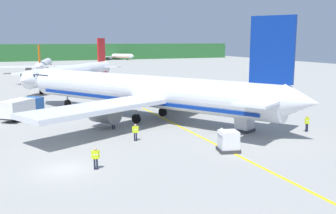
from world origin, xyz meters
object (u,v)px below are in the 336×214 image
object	(u,v)px
service_truck_fuel	(22,108)
crew_loader_right	(307,122)
crew_loader_left	(96,157)
airliner_distant	(114,56)
cargo_container_mid	(244,123)
crew_supervisor	(113,121)
airliner_mid_apron	(74,73)
crew_marshaller	(135,131)
airliner_foreground	(144,92)
airliner_far_taxiway	(44,65)
cargo_container_near	(228,141)

from	to	relation	value
service_truck_fuel	crew_loader_right	size ratio (longest dim) A/B	3.44
crew_loader_left	airliner_distant	bearing A→B (deg)	74.98
cargo_container_mid	crew_supervisor	bearing A→B (deg)	153.75
airliner_mid_apron	crew_loader_right	distance (m)	52.75
service_truck_fuel	crew_marshaller	size ratio (longest dim) A/B	3.63
airliner_foreground	cargo_container_mid	world-z (taller)	airliner_foreground
crew_loader_right	airliner_distant	bearing A→B (deg)	82.85
airliner_far_taxiway	crew_supervisor	distance (m)	78.84
crew_marshaller	crew_supervisor	world-z (taller)	crew_marshaller
cargo_container_near	crew_marshaller	size ratio (longest dim) A/B	1.28
cargo_container_near	airliner_mid_apron	bearing A→B (deg)	95.08
airliner_foreground	crew_loader_right	world-z (taller)	airliner_foreground
airliner_far_taxiway	cargo_container_near	world-z (taller)	airliner_far_taxiway
airliner_mid_apron	crew_loader_right	size ratio (longest dim) A/B	16.83
cargo_container_near	crew_supervisor	world-z (taller)	cargo_container_near
airliner_mid_apron	crew_marshaller	world-z (taller)	airliner_mid_apron
airliner_mid_apron	crew_marshaller	size ratio (longest dim) A/B	17.77
airliner_mid_apron	airliner_far_taxiway	world-z (taller)	airliner_mid_apron
airliner_mid_apron	airliner_foreground	bearing A→B (deg)	-86.00
cargo_container_mid	crew_loader_right	world-z (taller)	cargo_container_mid
airliner_mid_apron	cargo_container_mid	bearing A→B (deg)	-77.84
crew_loader_right	crew_supervisor	distance (m)	20.68
airliner_foreground	cargo_container_mid	xyz separation A→B (m)	(7.63, -10.40, -2.51)
airliner_far_taxiway	crew_loader_left	distance (m)	91.32
cargo_container_near	crew_loader_left	world-z (taller)	cargo_container_near
service_truck_fuel	crew_supervisor	world-z (taller)	service_truck_fuel
airliner_distant	crew_marshaller	xyz separation A→B (m)	(-37.49, -152.63, -0.90)
airliner_far_taxiway	cargo_container_mid	bearing A→B (deg)	-81.28
cargo_container_near	crew_supervisor	bearing A→B (deg)	120.53
service_truck_fuel	cargo_container_near	distance (m)	27.03
cargo_container_near	crew_loader_right	distance (m)	11.99
airliner_mid_apron	cargo_container_near	world-z (taller)	airliner_mid_apron
airliner_mid_apron	crew_loader_left	xyz separation A→B (m)	(-6.93, -53.64, -1.85)
service_truck_fuel	crew_loader_right	world-z (taller)	service_truck_fuel
airliner_foreground	airliner_far_taxiway	distance (m)	74.85
cargo_container_mid	crew_supervisor	distance (m)	14.05
cargo_container_near	crew_loader_left	bearing A→B (deg)	-178.34
cargo_container_near	service_truck_fuel	bearing A→B (deg)	126.47
airliner_far_taxiway	crew_supervisor	xyz separation A→B (m)	(0.45, -78.83, -1.42)
service_truck_fuel	crew_loader_left	size ratio (longest dim) A/B	3.54
airliner_mid_apron	crew_loader_left	world-z (taller)	airliner_mid_apron
cargo_container_near	crew_loader_left	size ratio (longest dim) A/B	1.24
cargo_container_near	crew_loader_right	xyz separation A→B (m)	(11.56, 3.17, 0.11)
airliner_foreground	crew_loader_left	bearing A→B (deg)	-119.87
crew_loader_left	crew_supervisor	distance (m)	13.20
airliner_distant	crew_loader_right	size ratio (longest dim) A/B	10.53
airliner_foreground	crew_loader_right	size ratio (longest dim) A/B	21.15
airliner_far_taxiway	airliner_distant	size ratio (longest dim) A/B	1.58
cargo_container_near	airliner_far_taxiway	bearing A→B (deg)	94.75
cargo_container_near	crew_loader_left	xyz separation A→B (m)	(-11.66, -0.34, 0.08)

